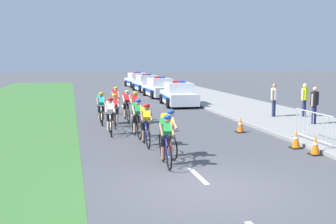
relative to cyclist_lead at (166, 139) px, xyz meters
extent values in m
plane|color=#4C4C51|center=(0.60, -2.24, -0.79)|extent=(160.00, 160.00, 0.00)
cube|color=gray|center=(7.66, 11.76, -0.73)|extent=(4.94, 60.00, 0.12)
cube|color=#9E9E99|center=(5.27, 11.76, -0.72)|extent=(0.16, 60.00, 0.13)
cube|color=#3D7033|center=(-5.86, 11.76, -0.78)|extent=(7.00, 60.00, 0.01)
cube|color=white|center=(0.60, -1.18, -0.78)|extent=(0.14, 1.60, 0.01)
cube|color=white|center=(0.60, 2.82, -0.78)|extent=(0.14, 1.60, 0.01)
cube|color=white|center=(0.60, 6.82, -0.78)|extent=(0.14, 1.60, 0.01)
cube|color=white|center=(0.60, 10.82, -0.78)|extent=(0.14, 1.60, 0.01)
cube|color=white|center=(0.60, 14.82, -0.78)|extent=(0.14, 1.60, 0.01)
torus|color=black|center=(-0.02, -0.48, -0.42)|extent=(0.07, 0.73, 0.72)
cylinder|color=#99999E|center=(-0.02, -0.48, -0.42)|extent=(0.06, 0.06, 0.06)
torus|color=black|center=(0.02, 0.52, -0.42)|extent=(0.07, 0.73, 0.72)
cylinder|color=#99999E|center=(0.02, 0.52, -0.42)|extent=(0.06, 0.06, 0.06)
cylinder|color=#1E1E99|center=(0.00, -0.03, 0.11)|extent=(0.06, 0.55, 0.04)
cylinder|color=#1E1E99|center=(-0.01, -0.20, -0.21)|extent=(0.06, 0.48, 0.63)
cylinder|color=#1E1E99|center=(0.01, 0.17, -0.19)|extent=(0.04, 0.04, 0.65)
cylinder|color=black|center=(-0.02, -0.38, 0.09)|extent=(0.42, 0.05, 0.03)
cube|color=black|center=(0.01, 0.17, 0.15)|extent=(0.11, 0.22, 0.05)
cube|color=green|center=(0.00, 0.05, 0.35)|extent=(0.30, 0.55, 0.46)
cube|color=black|center=(0.01, 0.16, 0.19)|extent=(0.29, 0.21, 0.18)
cylinder|color=black|center=(0.09, 0.11, -0.15)|extent=(0.12, 0.23, 0.40)
cylinder|color=#9E7051|center=(0.09, 0.03, -0.41)|extent=(0.10, 0.16, 0.36)
cylinder|color=black|center=(-0.09, 0.12, -0.15)|extent=(0.12, 0.17, 0.40)
cylinder|color=#9E7051|center=(-0.09, 0.04, -0.41)|extent=(0.10, 0.13, 0.36)
cylinder|color=#9E7051|center=(0.15, -0.17, 0.30)|extent=(0.09, 0.40, 0.35)
cylinder|color=#9E7051|center=(-0.17, -0.16, 0.30)|extent=(0.09, 0.40, 0.35)
sphere|color=#9E7051|center=(-0.01, -0.25, 0.59)|extent=(0.19, 0.19, 0.19)
ellipsoid|color=blue|center=(-0.01, -0.26, 0.66)|extent=(0.24, 0.32, 0.24)
torus|color=black|center=(0.35, 0.58, -0.42)|extent=(0.12, 0.72, 0.72)
cylinder|color=#99999E|center=(0.35, 0.58, -0.42)|extent=(0.07, 0.07, 0.06)
torus|color=black|center=(0.24, 1.57, -0.42)|extent=(0.12, 0.72, 0.72)
cylinder|color=#99999E|center=(0.24, 1.57, -0.42)|extent=(0.07, 0.07, 0.06)
cylinder|color=#B21919|center=(0.30, 1.03, 0.11)|extent=(0.10, 0.55, 0.04)
cylinder|color=#B21919|center=(0.32, 0.85, -0.21)|extent=(0.09, 0.48, 0.63)
cylinder|color=#B21919|center=(0.28, 1.22, -0.19)|extent=(0.04, 0.04, 0.65)
cylinder|color=black|center=(0.34, 0.68, 0.09)|extent=(0.42, 0.07, 0.03)
cube|color=black|center=(0.28, 1.22, 0.15)|extent=(0.12, 0.23, 0.05)
cube|color=yellow|center=(0.30, 1.10, 0.35)|extent=(0.34, 0.57, 0.46)
cube|color=black|center=(0.28, 1.21, 0.19)|extent=(0.30, 0.23, 0.18)
cylinder|color=black|center=(0.38, 1.17, -0.15)|extent=(0.13, 0.23, 0.40)
cylinder|color=tan|center=(0.39, 1.09, -0.41)|extent=(0.11, 0.16, 0.36)
cylinder|color=black|center=(0.20, 1.15, -0.15)|extent=(0.13, 0.18, 0.40)
cylinder|color=tan|center=(0.21, 1.08, -0.41)|extent=(0.10, 0.13, 0.36)
cylinder|color=tan|center=(0.48, 0.90, 0.30)|extent=(0.12, 0.41, 0.35)
cylinder|color=tan|center=(0.16, 0.87, 0.30)|extent=(0.12, 0.41, 0.35)
sphere|color=tan|center=(0.33, 0.80, 0.59)|extent=(0.19, 0.19, 0.19)
ellipsoid|color=blue|center=(0.33, 0.79, 0.66)|extent=(0.26, 0.34, 0.24)
torus|color=black|center=(-0.09, 2.37, -0.42)|extent=(0.05, 0.72, 0.72)
cylinder|color=#99999E|center=(-0.09, 2.37, -0.42)|extent=(0.06, 0.06, 0.06)
torus|color=black|center=(-0.08, 3.37, -0.42)|extent=(0.05, 0.72, 0.72)
cylinder|color=#99999E|center=(-0.08, 3.37, -0.42)|extent=(0.06, 0.06, 0.06)
cylinder|color=#1E1E99|center=(-0.08, 2.82, 0.11)|extent=(0.04, 0.55, 0.04)
cylinder|color=#1E1E99|center=(-0.09, 2.64, -0.21)|extent=(0.04, 0.48, 0.63)
cylinder|color=#1E1E99|center=(-0.08, 3.02, -0.19)|extent=(0.04, 0.04, 0.65)
cylinder|color=black|center=(-0.09, 2.47, 0.09)|extent=(0.42, 0.03, 0.03)
cube|color=black|center=(-0.08, 3.02, 0.15)|extent=(0.10, 0.22, 0.05)
cube|color=yellow|center=(-0.08, 2.89, 0.35)|extent=(0.28, 0.55, 0.45)
cube|color=black|center=(-0.08, 3.01, 0.19)|extent=(0.28, 0.20, 0.18)
cylinder|color=black|center=(0.01, 2.96, -0.15)|extent=(0.11, 0.22, 0.40)
cylinder|color=#9E7051|center=(0.01, 2.88, -0.41)|extent=(0.09, 0.15, 0.36)
cylinder|color=black|center=(-0.17, 2.96, -0.15)|extent=(0.11, 0.17, 0.40)
cylinder|color=#9E7051|center=(-0.17, 2.88, -0.41)|extent=(0.09, 0.12, 0.36)
cylinder|color=#9E7051|center=(0.07, 2.68, 0.30)|extent=(0.08, 0.40, 0.35)
cylinder|color=#9E7051|center=(-0.25, 2.68, 0.30)|extent=(0.08, 0.40, 0.35)
sphere|color=#9E7051|center=(-0.09, 2.59, 0.59)|extent=(0.19, 0.19, 0.19)
ellipsoid|color=red|center=(-0.09, 2.58, 0.66)|extent=(0.23, 0.32, 0.24)
torus|color=black|center=(-0.12, 4.02, -0.42)|extent=(0.08, 0.73, 0.72)
cylinder|color=#99999E|center=(-0.12, 4.02, -0.42)|extent=(0.06, 0.06, 0.06)
torus|color=black|center=(-0.17, 5.01, -0.42)|extent=(0.08, 0.73, 0.72)
cylinder|color=#99999E|center=(-0.17, 5.01, -0.42)|extent=(0.06, 0.06, 0.06)
cylinder|color=black|center=(-0.14, 4.47, 0.11)|extent=(0.07, 0.55, 0.04)
cylinder|color=black|center=(-0.13, 4.29, -0.21)|extent=(0.07, 0.48, 0.63)
cylinder|color=black|center=(-0.15, 4.66, -0.19)|extent=(0.04, 0.04, 0.65)
cylinder|color=black|center=(-0.12, 4.12, 0.09)|extent=(0.42, 0.05, 0.03)
cube|color=black|center=(-0.15, 4.66, 0.15)|extent=(0.11, 0.23, 0.05)
cube|color=green|center=(-0.15, 4.54, 0.35)|extent=(0.31, 0.56, 0.46)
cube|color=black|center=(-0.15, 4.65, 0.19)|extent=(0.29, 0.22, 0.18)
cylinder|color=black|center=(-0.06, 4.61, -0.15)|extent=(0.12, 0.23, 0.40)
cylinder|color=tan|center=(-0.06, 4.53, -0.41)|extent=(0.10, 0.16, 0.36)
cylinder|color=black|center=(-0.24, 4.60, -0.15)|extent=(0.12, 0.17, 0.40)
cylinder|color=tan|center=(-0.24, 4.52, -0.41)|extent=(0.10, 0.13, 0.36)
cylinder|color=tan|center=(0.02, 4.33, 0.30)|extent=(0.10, 0.40, 0.35)
cylinder|color=tan|center=(-0.30, 4.32, 0.30)|extent=(0.10, 0.40, 0.35)
sphere|color=tan|center=(-0.13, 4.24, 0.59)|extent=(0.19, 0.19, 0.19)
ellipsoid|color=blue|center=(-0.13, 4.23, 0.66)|extent=(0.25, 0.33, 0.24)
torus|color=black|center=(-1.12, 4.80, -0.42)|extent=(0.07, 0.73, 0.72)
cylinder|color=#99999E|center=(-1.12, 4.80, -0.42)|extent=(0.06, 0.06, 0.06)
torus|color=black|center=(-1.08, 5.80, -0.42)|extent=(0.07, 0.73, 0.72)
cylinder|color=#99999E|center=(-1.08, 5.80, -0.42)|extent=(0.06, 0.06, 0.06)
cylinder|color=white|center=(-1.10, 5.25, 0.11)|extent=(0.05, 0.55, 0.04)
cylinder|color=white|center=(-1.11, 5.08, -0.21)|extent=(0.06, 0.48, 0.63)
cylinder|color=white|center=(-1.10, 5.45, -0.19)|extent=(0.04, 0.04, 0.65)
cylinder|color=black|center=(-1.11, 4.90, 0.09)|extent=(0.42, 0.04, 0.03)
cube|color=black|center=(-1.10, 5.45, 0.15)|extent=(0.11, 0.22, 0.05)
cube|color=white|center=(-1.10, 5.33, 0.35)|extent=(0.30, 0.56, 0.45)
cube|color=black|center=(-1.10, 5.44, 0.19)|extent=(0.29, 0.21, 0.18)
cylinder|color=black|center=(-1.01, 5.39, -0.15)|extent=(0.12, 0.23, 0.40)
cylinder|color=beige|center=(-1.01, 5.31, -0.41)|extent=(0.09, 0.16, 0.36)
cylinder|color=black|center=(-1.19, 5.40, -0.15)|extent=(0.12, 0.17, 0.40)
cylinder|color=beige|center=(-1.19, 5.32, -0.41)|extent=(0.09, 0.13, 0.36)
cylinder|color=beige|center=(-0.95, 5.11, 0.30)|extent=(0.09, 0.40, 0.35)
cylinder|color=beige|center=(-1.27, 5.12, 0.30)|extent=(0.09, 0.40, 0.35)
sphere|color=beige|center=(-1.11, 5.03, 0.59)|extent=(0.19, 0.19, 0.19)
ellipsoid|color=red|center=(-1.11, 5.02, 0.66)|extent=(0.24, 0.32, 0.24)
torus|color=black|center=(-0.78, 6.60, -0.42)|extent=(0.12, 0.72, 0.72)
cylinder|color=#99999E|center=(-0.78, 6.60, -0.42)|extent=(0.07, 0.07, 0.06)
torus|color=black|center=(-0.67, 7.60, -0.42)|extent=(0.12, 0.72, 0.72)
cylinder|color=#99999E|center=(-0.67, 7.60, -0.42)|extent=(0.07, 0.07, 0.06)
cylinder|color=#1E1E99|center=(-0.73, 7.05, 0.11)|extent=(0.09, 0.55, 0.04)
cylinder|color=#1E1E99|center=(-0.75, 6.88, -0.21)|extent=(0.09, 0.48, 0.63)
cylinder|color=#1E1E99|center=(-0.71, 7.25, -0.19)|extent=(0.04, 0.04, 0.65)
cylinder|color=black|center=(-0.76, 6.70, 0.09)|extent=(0.42, 0.07, 0.03)
cube|color=black|center=(-0.71, 7.25, 0.15)|extent=(0.12, 0.23, 0.05)
cube|color=red|center=(-0.72, 7.12, 0.35)|extent=(0.34, 0.57, 0.47)
cube|color=black|center=(-0.71, 7.24, 0.19)|extent=(0.30, 0.23, 0.18)
cylinder|color=black|center=(-0.62, 7.18, -0.15)|extent=(0.13, 0.23, 0.40)
cylinder|color=tan|center=(-0.63, 7.10, -0.41)|extent=(0.11, 0.16, 0.36)
cylinder|color=black|center=(-0.80, 7.20, -0.15)|extent=(0.13, 0.18, 0.40)
cylinder|color=tan|center=(-0.81, 7.12, -0.41)|extent=(0.10, 0.13, 0.36)
cylinder|color=tan|center=(-0.58, 6.89, 0.30)|extent=(0.12, 0.41, 0.35)
cylinder|color=tan|center=(-0.90, 6.93, 0.30)|extent=(0.12, 0.41, 0.35)
sphere|color=tan|center=(-0.75, 6.83, 0.59)|extent=(0.19, 0.19, 0.19)
ellipsoid|color=yellow|center=(-0.75, 6.82, 0.66)|extent=(0.26, 0.34, 0.24)
torus|color=black|center=(-1.27, 7.56, -0.42)|extent=(0.05, 0.72, 0.72)
cylinder|color=#99999E|center=(-1.27, 7.56, -0.42)|extent=(0.06, 0.06, 0.06)
torus|color=black|center=(-1.26, 8.56, -0.42)|extent=(0.05, 0.72, 0.72)
cylinder|color=#99999E|center=(-1.26, 8.56, -0.42)|extent=(0.06, 0.06, 0.06)
cylinder|color=white|center=(-1.26, 8.01, 0.11)|extent=(0.04, 0.55, 0.04)
cylinder|color=white|center=(-1.26, 7.84, -0.21)|extent=(0.04, 0.48, 0.63)
cylinder|color=white|center=(-1.26, 8.21, -0.19)|extent=(0.04, 0.04, 0.65)
cylinder|color=black|center=(-1.27, 7.66, 0.09)|extent=(0.42, 0.03, 0.03)
cube|color=black|center=(-1.26, 8.21, 0.15)|extent=(0.10, 0.22, 0.05)
cube|color=#19B2B7|center=(-1.26, 8.09, 0.35)|extent=(0.28, 0.54, 0.46)
cube|color=black|center=(-1.26, 8.20, 0.19)|extent=(0.28, 0.20, 0.18)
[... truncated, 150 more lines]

